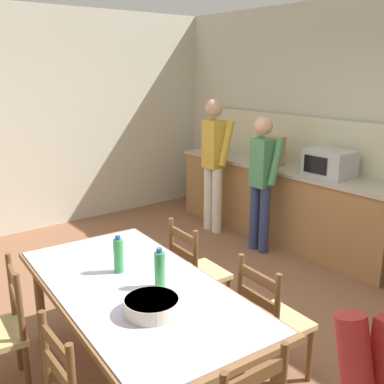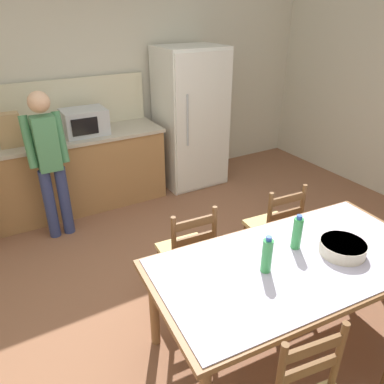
{
  "view_description": "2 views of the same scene",
  "coord_description": "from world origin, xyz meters",
  "px_view_note": "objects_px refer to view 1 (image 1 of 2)",
  "views": [
    {
      "loc": [
        2.66,
        -2.06,
        2.13
      ],
      "look_at": [
        -0.16,
        0.15,
        1.13
      ],
      "focal_mm": 42.0,
      "sensor_mm": 36.0,
      "label": 1
    },
    {
      "loc": [
        -1.34,
        -2.16,
        2.34
      ],
      "look_at": [
        0.01,
        0.17,
        0.98
      ],
      "focal_mm": 35.0,
      "sensor_mm": 36.0,
      "label": 2
    }
  ],
  "objects_px": {
    "chair_side_far_right": "(271,322)",
    "person_at_sink": "(214,159)",
    "person_at_counter": "(262,178)",
    "microwave": "(330,163)",
    "chair_side_far_left": "(196,273)",
    "dining_table": "(136,295)",
    "serving_bowl": "(152,305)",
    "bottle_near_centre": "(119,255)",
    "paper_bag": "(274,151)",
    "bottle_off_centre": "(160,269)"
  },
  "relations": [
    {
      "from": "chair_side_far_right",
      "to": "person_at_sink",
      "type": "bearing_deg",
      "value": -28.67
    },
    {
      "from": "person_at_sink",
      "to": "person_at_counter",
      "type": "xyz_separation_m",
      "value": [
        0.87,
        -0.02,
        -0.08
      ]
    },
    {
      "from": "chair_side_far_right",
      "to": "microwave",
      "type": "bearing_deg",
      "value": -58.0
    },
    {
      "from": "chair_side_far_left",
      "to": "person_at_counter",
      "type": "relative_size",
      "value": 0.57
    },
    {
      "from": "chair_side_far_left",
      "to": "chair_side_far_right",
      "type": "relative_size",
      "value": 1.0
    },
    {
      "from": "dining_table",
      "to": "serving_bowl",
      "type": "xyz_separation_m",
      "value": [
        0.35,
        -0.1,
        0.12
      ]
    },
    {
      "from": "dining_table",
      "to": "chair_side_far_left",
      "type": "relative_size",
      "value": 2.3
    },
    {
      "from": "bottle_near_centre",
      "to": "serving_bowl",
      "type": "relative_size",
      "value": 0.84
    },
    {
      "from": "dining_table",
      "to": "person_at_sink",
      "type": "xyz_separation_m",
      "value": [
        -2.02,
        2.41,
        0.31
      ]
    },
    {
      "from": "paper_bag",
      "to": "chair_side_far_right",
      "type": "bearing_deg",
      "value": -47.96
    },
    {
      "from": "serving_bowl",
      "to": "person_at_counter",
      "type": "height_order",
      "value": "person_at_counter"
    },
    {
      "from": "bottle_off_centre",
      "to": "person_at_sink",
      "type": "bearing_deg",
      "value": 132.84
    },
    {
      "from": "person_at_sink",
      "to": "bottle_near_centre",
      "type": "bearing_deg",
      "value": -143.57
    },
    {
      "from": "serving_bowl",
      "to": "person_at_counter",
      "type": "bearing_deg",
      "value": 120.91
    },
    {
      "from": "paper_bag",
      "to": "chair_side_far_left",
      "type": "height_order",
      "value": "paper_bag"
    },
    {
      "from": "bottle_near_centre",
      "to": "person_at_counter",
      "type": "relative_size",
      "value": 0.17
    },
    {
      "from": "microwave",
      "to": "paper_bag",
      "type": "bearing_deg",
      "value": -179.46
    },
    {
      "from": "chair_side_far_right",
      "to": "person_at_counter",
      "type": "distance_m",
      "value": 2.37
    },
    {
      "from": "chair_side_far_right",
      "to": "chair_side_far_left",
      "type": "bearing_deg",
      "value": 0.23
    },
    {
      "from": "microwave",
      "to": "bottle_off_centre",
      "type": "height_order",
      "value": "microwave"
    },
    {
      "from": "serving_bowl",
      "to": "chair_side_far_right",
      "type": "xyz_separation_m",
      "value": [
        0.17,
        0.86,
        -0.36
      ]
    },
    {
      "from": "serving_bowl",
      "to": "chair_side_far_right",
      "type": "distance_m",
      "value": 0.95
    },
    {
      "from": "microwave",
      "to": "bottle_off_centre",
      "type": "distance_m",
      "value": 2.89
    },
    {
      "from": "person_at_counter",
      "to": "paper_bag",
      "type": "bearing_deg",
      "value": 28.43
    },
    {
      "from": "bottle_off_centre",
      "to": "person_at_sink",
      "type": "relative_size",
      "value": 0.15
    },
    {
      "from": "chair_side_far_left",
      "to": "paper_bag",
      "type": "bearing_deg",
      "value": -59.44
    },
    {
      "from": "chair_side_far_right",
      "to": "person_at_counter",
      "type": "relative_size",
      "value": 0.57
    },
    {
      "from": "microwave",
      "to": "person_at_sink",
      "type": "bearing_deg",
      "value": -160.55
    },
    {
      "from": "dining_table",
      "to": "person_at_sink",
      "type": "bearing_deg",
      "value": 129.92
    },
    {
      "from": "chair_side_far_left",
      "to": "bottle_off_centre",
      "type": "bearing_deg",
      "value": 129.72
    },
    {
      "from": "dining_table",
      "to": "bottle_off_centre",
      "type": "relative_size",
      "value": 7.75
    },
    {
      "from": "serving_bowl",
      "to": "chair_side_far_right",
      "type": "height_order",
      "value": "chair_side_far_right"
    },
    {
      "from": "paper_bag",
      "to": "chair_side_far_left",
      "type": "distance_m",
      "value": 2.42
    },
    {
      "from": "serving_bowl",
      "to": "chair_side_far_left",
      "type": "bearing_deg",
      "value": 128.67
    },
    {
      "from": "person_at_sink",
      "to": "dining_table",
      "type": "bearing_deg",
      "value": -140.08
    },
    {
      "from": "serving_bowl",
      "to": "person_at_counter",
      "type": "distance_m",
      "value": 2.91
    },
    {
      "from": "dining_table",
      "to": "bottle_near_centre",
      "type": "xyz_separation_m",
      "value": [
        -0.25,
        0.02,
        0.2
      ]
    },
    {
      "from": "serving_bowl",
      "to": "person_at_sink",
      "type": "height_order",
      "value": "person_at_sink"
    },
    {
      "from": "person_at_sink",
      "to": "chair_side_far_left",
      "type": "bearing_deg",
      "value": -134.34
    },
    {
      "from": "bottle_near_centre",
      "to": "person_at_counter",
      "type": "height_order",
      "value": "person_at_counter"
    },
    {
      "from": "serving_bowl",
      "to": "chair_side_far_left",
      "type": "relative_size",
      "value": 0.35
    },
    {
      "from": "paper_bag",
      "to": "person_at_sink",
      "type": "bearing_deg",
      "value": -140.55
    },
    {
      "from": "serving_bowl",
      "to": "person_at_counter",
      "type": "xyz_separation_m",
      "value": [
        -1.49,
        2.49,
        0.1
      ]
    },
    {
      "from": "person_at_sink",
      "to": "serving_bowl",
      "type": "bearing_deg",
      "value": -136.74
    },
    {
      "from": "bottle_near_centre",
      "to": "chair_side_far_right",
      "type": "bearing_deg",
      "value": 43.98
    },
    {
      "from": "chair_side_far_left",
      "to": "person_at_counter",
      "type": "height_order",
      "value": "person_at_counter"
    },
    {
      "from": "bottle_near_centre",
      "to": "serving_bowl",
      "type": "bearing_deg",
      "value": -11.36
    },
    {
      "from": "bottle_off_centre",
      "to": "person_at_sink",
      "type": "distance_m",
      "value": 3.13
    },
    {
      "from": "paper_bag",
      "to": "chair_side_far_right",
      "type": "distance_m",
      "value": 2.97
    },
    {
      "from": "bottle_off_centre",
      "to": "person_at_counter",
      "type": "bearing_deg",
      "value": 118.9
    }
  ]
}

